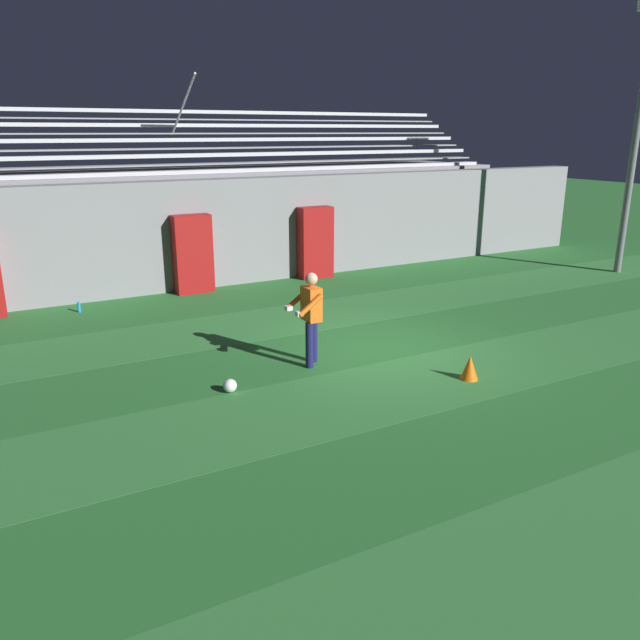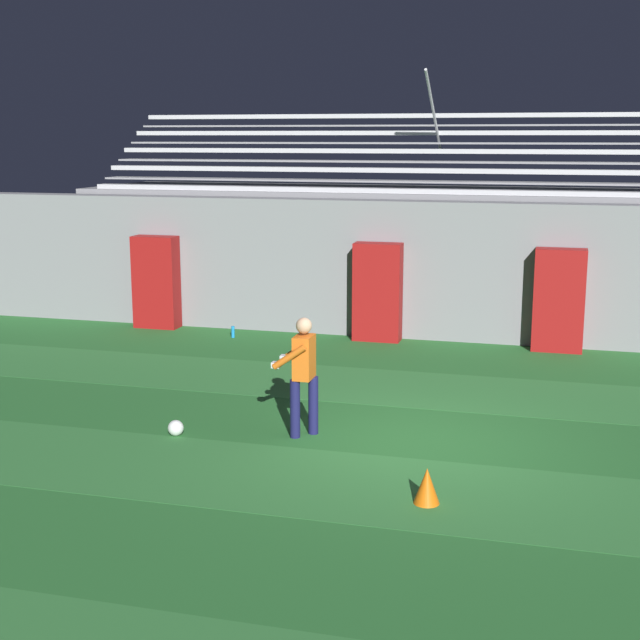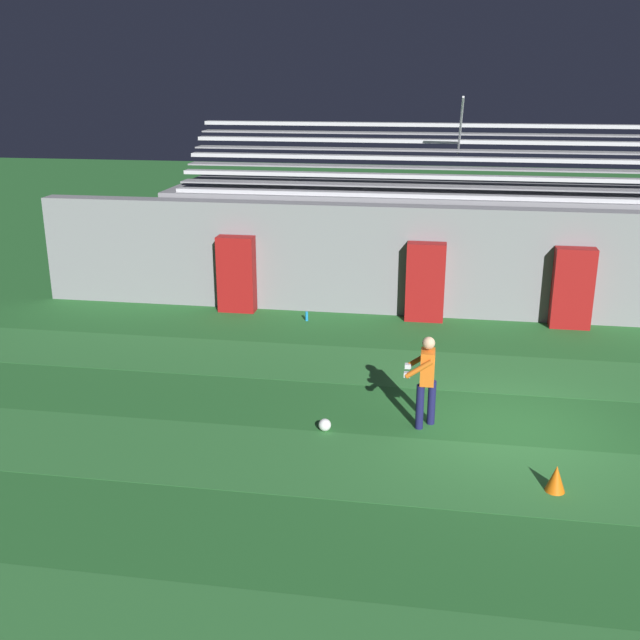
# 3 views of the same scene
# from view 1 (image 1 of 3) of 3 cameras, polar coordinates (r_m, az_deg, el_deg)

# --- Properties ---
(ground_plane) EXTENTS (80.00, 80.00, 0.00)m
(ground_plane) POSITION_cam_1_polar(r_m,az_deg,el_deg) (12.01, 5.65, -2.58)
(ground_plane) COLOR #286B2D
(turf_stripe_mid) EXTENTS (28.00, 2.15, 0.01)m
(turf_stripe_mid) POSITION_cam_1_polar(r_m,az_deg,el_deg) (10.74, 10.78, -5.19)
(turf_stripe_mid) COLOR #337A38
(turf_stripe_mid) RESTS_ON ground
(turf_stripe_far) EXTENTS (28.00, 2.15, 0.01)m
(turf_stripe_far) POSITION_cam_1_polar(r_m,az_deg,el_deg) (14.12, -0.27, 0.49)
(turf_stripe_far) COLOR #337A38
(turf_stripe_far) RESTS_ON ground
(back_wall) EXTENTS (24.00, 0.60, 2.80)m
(back_wall) POSITION_cam_1_polar(r_m,az_deg,el_deg) (17.27, -6.54, 8.16)
(back_wall) COLOR gray
(back_wall) RESTS_ON ground
(padding_pillar_gate_left) EXTENTS (0.96, 0.44, 1.99)m
(padding_pillar_gate_left) POSITION_cam_1_polar(r_m,az_deg,el_deg) (16.24, -11.55, 5.92)
(padding_pillar_gate_left) COLOR maroon
(padding_pillar_gate_left) RESTS_ON ground
(padding_pillar_gate_right) EXTENTS (0.96, 0.44, 1.99)m
(padding_pillar_gate_right) POSITION_cam_1_polar(r_m,az_deg,el_deg) (17.59, -0.43, 7.09)
(padding_pillar_gate_right) COLOR maroon
(padding_pillar_gate_right) RESTS_ON ground
(bleacher_stand) EXTENTS (18.00, 4.05, 5.43)m
(bleacher_stand) POSITION_cam_1_polar(r_m,az_deg,el_deg) (19.43, -9.23, 9.33)
(bleacher_stand) COLOR gray
(bleacher_stand) RESTS_ON ground
(goalkeeper) EXTENTS (0.57, 0.57, 1.67)m
(goalkeeper) POSITION_cam_1_polar(r_m,az_deg,el_deg) (10.84, -0.87, 0.64)
(goalkeeper) COLOR #19194C
(goalkeeper) RESTS_ON ground
(soccer_ball) EXTENTS (0.22, 0.22, 0.22)m
(soccer_ball) POSITION_cam_1_polar(r_m,az_deg,el_deg) (10.06, -8.23, -5.96)
(soccer_ball) COLOR white
(soccer_ball) RESTS_ON ground
(traffic_cone) EXTENTS (0.30, 0.30, 0.42)m
(traffic_cone) POSITION_cam_1_polar(r_m,az_deg,el_deg) (10.71, 13.52, -4.25)
(traffic_cone) COLOR orange
(traffic_cone) RESTS_ON ground
(water_bottle) EXTENTS (0.07, 0.07, 0.24)m
(water_bottle) POSITION_cam_1_polar(r_m,az_deg,el_deg) (15.32, -21.18, 1.10)
(water_bottle) COLOR #1E8CD8
(water_bottle) RESTS_ON ground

